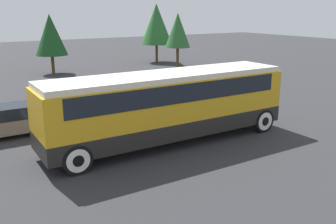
% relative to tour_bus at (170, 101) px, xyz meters
% --- Properties ---
extents(ground_plane, '(120.00, 120.00, 0.00)m').
position_rel_tour_bus_xyz_m(ground_plane, '(-0.10, 0.00, -1.87)').
color(ground_plane, '#2D2D30').
extents(tour_bus, '(11.06, 2.57, 3.09)m').
position_rel_tour_bus_xyz_m(tour_bus, '(0.00, 0.00, 0.00)').
color(tour_bus, black).
rests_on(tour_bus, ground_plane).
extents(parked_car_near, '(4.44, 1.93, 1.43)m').
position_rel_tour_bus_xyz_m(parked_car_near, '(4.03, 8.66, -1.17)').
color(parked_car_near, maroon).
rests_on(parked_car_near, ground_plane).
extents(parked_car_mid, '(4.68, 1.85, 1.41)m').
position_rel_tour_bus_xyz_m(parked_car_mid, '(-5.53, 4.70, -1.17)').
color(parked_car_mid, '#7A6B5B').
rests_on(parked_car_mid, ground_plane).
extents(tree_left, '(3.40, 3.40, 6.30)m').
position_rel_tour_bus_xyz_m(tree_left, '(12.56, 22.85, 2.26)').
color(tree_left, brown).
rests_on(tree_left, ground_plane).
extents(tree_center, '(2.83, 2.83, 5.31)m').
position_rel_tour_bus_xyz_m(tree_center, '(0.64, 21.06, 1.62)').
color(tree_center, brown).
rests_on(tree_center, ground_plane).
extents(tree_right, '(2.55, 2.55, 5.35)m').
position_rel_tour_bus_xyz_m(tree_right, '(12.70, 18.84, 1.76)').
color(tree_right, brown).
rests_on(tree_right, ground_plane).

